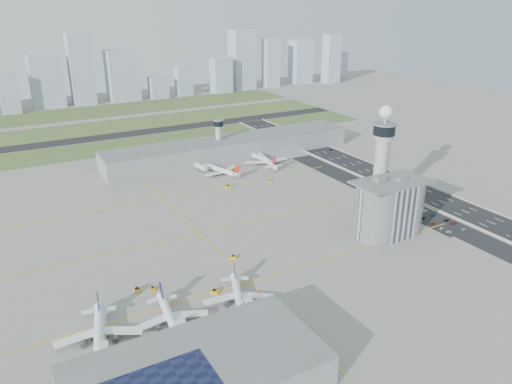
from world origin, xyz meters
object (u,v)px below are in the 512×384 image
jet_bridge_near_0 (107,372)px  tug_5 (269,181)px  car_hw_1 (393,180)px  admin_building (389,208)px  airplane_near_b (171,315)px  car_hw_4 (280,136)px  airplane_far_b (266,157)px  car_lot_0 (449,232)px  jet_bridge_near_1 (188,344)px  tug_3 (233,257)px  car_lot_2 (433,223)px  tug_4 (228,186)px  tug_1 (153,288)px  tug_2 (214,291)px  car_lot_3 (422,218)px  jet_bridge_near_2 (258,320)px  airplane_far_a (221,167)px  car_lot_5 (405,210)px  car_lot_1 (442,228)px  car_lot_6 (464,229)px  car_lot_8 (447,220)px  control_tower (382,154)px  car_hw_2 (331,150)px  car_lot_11 (417,207)px  car_lot_10 (425,211)px  airplane_near_c (239,294)px  car_lot_4 (416,216)px  tug_0 (137,290)px  jet_bridge_far_0 (196,166)px  car_lot_7 (454,223)px  airplane_near_a (98,330)px  secondary_tower (219,136)px

jet_bridge_near_0 → tug_5: jet_bridge_near_0 is taller
car_hw_1 → admin_building: bearing=-130.9°
airplane_near_b → car_hw_4: airplane_near_b is taller
airplane_far_b → jet_bridge_near_0: 246.01m
car_lot_0 → jet_bridge_near_1: bearing=101.9°
tug_3 → car_lot_2: bearing=114.5°
tug_4 → airplane_near_b: bearing=-31.1°
car_hw_1 → tug_5: bearing=157.6°
tug_1 → tug_2: bearing=-21.2°
tug_1 → car_hw_4: 273.65m
tug_4 → car_lot_3: 129.65m
jet_bridge_near_2 → car_lot_2: jet_bridge_near_2 is taller
admin_building → airplane_near_b: admin_building is taller
airplane_far_a → car_lot_5: bearing=-168.5°
car_lot_1 → car_lot_6: bearing=-129.6°
jet_bridge_near_0 → car_lot_6: bearing=-74.5°
car_lot_8 → car_hw_1: 69.85m
control_tower → jet_bridge_near_0: 200.06m
car_hw_2 → car_lot_11: bearing=-108.7°
airplane_far_b → car_lot_6: (37.29, -159.19, -5.33)m
car_lot_0 → car_lot_10: 29.97m
car_lot_2 → car_hw_2: bearing=-20.5°
tug_1 → car_lot_5: (164.31, 9.60, -0.15)m
airplane_near_c → car_hw_2: (175.27, 164.60, -4.56)m
car_lot_3 → car_lot_4: bearing=7.2°
tug_0 → tug_3: bearing=167.8°
car_lot_6 → car_hw_1: bearing=-24.4°
car_lot_5 → tug_4: bearing=41.8°
tug_2 → car_lot_0: (140.58, -8.67, -0.36)m
airplane_far_a → jet_bridge_near_0: airplane_far_a is taller
jet_bridge_far_0 → car_hw_4: size_ratio=3.74×
airplane_far_a → car_hw_2: (108.46, 7.23, -4.60)m
car_lot_2 → car_hw_1: bearing=-31.5°
jet_bridge_near_2 → car_lot_7: jet_bridge_near_2 is taller
tug_2 → car_lot_5: tug_2 is taller
jet_bridge_near_2 → car_lot_4: size_ratio=4.34×
car_lot_10 → car_hw_1: bearing=-25.2°
jet_bridge_near_2 → tug_2: size_ratio=4.06×
tug_3 → car_lot_10: tug_3 is taller
car_lot_11 → jet_bridge_far_0: bearing=28.3°
airplane_near_a → tug_5: (147.06, 119.97, -4.77)m
car_lot_1 → car_hw_2: car_hw_2 is taller
secondary_tower → car_lot_0: size_ratio=8.44×
airplane_near_a → car_hw_4: 312.67m
control_tower → car_lot_11: size_ratio=14.63×
airplane_near_b → car_lot_1: size_ratio=10.98×
car_hw_1 → tug_2: bearing=-153.0°
airplane_near_b → car_lot_0: (165.66, 4.41, -4.57)m
admin_building → car_lot_10: 45.13m
car_lot_6 → car_hw_2: bearing=-19.3°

